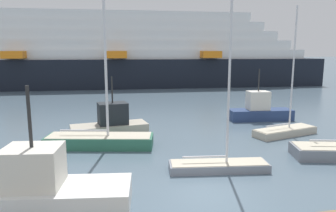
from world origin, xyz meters
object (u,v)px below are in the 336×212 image
sailboat_5 (100,138)px  fishing_boat_2 (260,110)px  sailboat_4 (285,130)px  fishing_boat_1 (41,189)px  cruise_ship (72,55)px  sailboat_0 (219,163)px  fishing_boat_0 (111,123)px

sailboat_5 → fishing_boat_2: size_ratio=2.10×
sailboat_4 → fishing_boat_1: 18.00m
fishing_boat_2 → sailboat_5: bearing=26.5°
fishing_boat_1 → fishing_boat_2: bearing=-132.6°
fishing_boat_1 → cruise_ship: cruise_ship is taller
sailboat_4 → cruise_ship: size_ratio=0.11×
sailboat_5 → cruise_ship: size_ratio=0.14×
sailboat_5 → fishing_boat_1: bearing=-93.2°
sailboat_5 → fishing_boat_2: bearing=33.5°
sailboat_0 → fishing_boat_1: sailboat_0 is taller
sailboat_0 → sailboat_5: (-6.27, 5.52, 0.15)m
cruise_ship → sailboat_5: bearing=-79.5°
sailboat_0 → sailboat_5: size_ratio=0.78×
sailboat_4 → fishing_boat_0: bearing=151.2°
sailboat_0 → fishing_boat_0: 10.51m
fishing_boat_2 → cruise_ship: (-19.52, 32.55, 4.71)m
fishing_boat_1 → fishing_boat_0: bearing=-96.9°
fishing_boat_0 → sailboat_0: bearing=-67.9°
sailboat_4 → fishing_boat_0: sailboat_4 is taller
sailboat_0 → sailboat_4: bearing=45.4°
sailboat_0 → cruise_ship: (-11.42, 43.75, 5.17)m
sailboat_0 → fishing_boat_0: bearing=128.8°
fishing_boat_0 → fishing_boat_1: (-2.98, -11.54, 0.03)m
fishing_boat_1 → fishing_boat_2: fishing_boat_1 is taller
sailboat_4 → fishing_boat_1: size_ratio=1.33×
sailboat_0 → fishing_boat_1: size_ratio=1.35×
sailboat_5 → fishing_boat_1: (-2.19, -8.09, 0.28)m
sailboat_5 → sailboat_4: bearing=13.2°
sailboat_0 → fishing_boat_0: size_ratio=1.60×
fishing_boat_1 → cruise_ship: 46.66m
fishing_boat_0 → cruise_ship: (-5.94, 34.78, 4.77)m
sailboat_4 → fishing_boat_2: 5.43m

